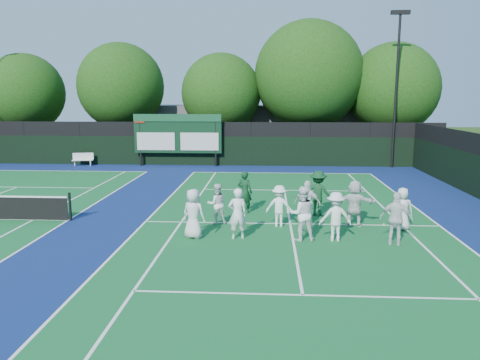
{
  "coord_description": "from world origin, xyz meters",
  "views": [
    {
      "loc": [
        -0.88,
        -16.0,
        4.69
      ],
      "look_at": [
        -2.0,
        3.0,
        1.3
      ],
      "focal_mm": 35.0,
      "sensor_mm": 36.0,
      "label": 1
    }
  ],
  "objects": [
    {
      "name": "ground",
      "position": [
        0.0,
        0.0,
        0.0
      ],
      "size": [
        120.0,
        120.0,
        0.0
      ],
      "primitive_type": "plane",
      "color": "#213D10",
      "rests_on": "ground"
    },
    {
      "name": "court_apron",
      "position": [
        -6.0,
        1.0,
        0.0
      ],
      "size": [
        34.0,
        32.0,
        0.01
      ],
      "primitive_type": "cube",
      "color": "navy",
      "rests_on": "ground"
    },
    {
      "name": "near_court",
      "position": [
        0.0,
        1.0,
        0.01
      ],
      "size": [
        11.05,
        23.85,
        0.01
      ],
      "color": "#135F2A",
      "rests_on": "ground"
    },
    {
      "name": "back_fence",
      "position": [
        -6.0,
        16.0,
        1.36
      ],
      "size": [
        34.0,
        0.08,
        3.0
      ],
      "color": "black",
      "rests_on": "ground"
    },
    {
      "name": "scoreboard",
      "position": [
        -7.01,
        15.59,
        2.19
      ],
      "size": [
        6.0,
        0.21,
        3.55
      ],
      "color": "black",
      "rests_on": "ground"
    },
    {
      "name": "clubhouse",
      "position": [
        -2.0,
        24.0,
        2.0
      ],
      "size": [
        18.0,
        6.0,
        4.0
      ],
      "primitive_type": "cube",
      "color": "#59585D",
      "rests_on": "ground"
    },
    {
      "name": "light_pole_right",
      "position": [
        7.5,
        15.7,
        6.3
      ],
      "size": [
        1.2,
        0.3,
        10.12
      ],
      "color": "black",
      "rests_on": "ground"
    },
    {
      "name": "bench",
      "position": [
        -13.62,
        15.36,
        0.47
      ],
      "size": [
        1.43,
        0.68,
        0.88
      ],
      "color": "silver",
      "rests_on": "ground"
    },
    {
      "name": "tree_a",
      "position": [
        -19.4,
        19.58,
        4.84
      ],
      "size": [
        5.98,
        5.98,
        7.99
      ],
      "color": "#311B0D",
      "rests_on": "ground"
    },
    {
      "name": "tree_b",
      "position": [
        -11.87,
        19.58,
        5.31
      ],
      "size": [
        6.5,
        6.5,
        8.73
      ],
      "color": "#311B0D",
      "rests_on": "ground"
    },
    {
      "name": "tree_c",
      "position": [
        -4.24,
        19.58,
        4.81
      ],
      "size": [
        5.94,
        5.94,
        7.94
      ],
      "color": "#311B0D",
      "rests_on": "ground"
    },
    {
      "name": "tree_d",
      "position": [
        2.26,
        19.58,
        6.06
      ],
      "size": [
        7.99,
        7.99,
        10.26
      ],
      "color": "#311B0D",
      "rests_on": "ground"
    },
    {
      "name": "tree_e",
      "position": [
        8.44,
        19.58,
        5.13
      ],
      "size": [
        6.66,
        6.66,
        8.64
      ],
      "color": "#311B0D",
      "rests_on": "ground"
    },
    {
      "name": "tennis_ball_1",
      "position": [
        1.75,
        1.42,
        0.03
      ],
      "size": [
        0.07,
        0.07,
        0.07
      ],
      "primitive_type": "sphere",
      "color": "yellow",
      "rests_on": "ground"
    },
    {
      "name": "tennis_ball_2",
      "position": [
        1.7,
        0.4,
        0.03
      ],
      "size": [
        0.07,
        0.07,
        0.07
      ],
      "primitive_type": "sphere",
      "color": "yellow",
      "rests_on": "ground"
    },
    {
      "name": "tennis_ball_3",
      "position": [
        -2.1,
        0.68,
        0.03
      ],
      "size": [
        0.07,
        0.07,
        0.07
      ],
      "primitive_type": "sphere",
      "color": "yellow",
      "rests_on": "ground"
    },
    {
      "name": "tennis_ball_4",
      "position": [
        1.83,
        2.95,
        0.03
      ],
      "size": [
        0.07,
        0.07,
        0.07
      ],
      "primitive_type": "sphere",
      "color": "yellow",
      "rests_on": "ground"
    },
    {
      "name": "tennis_ball_5",
      "position": [
        3.46,
        1.04,
        0.03
      ],
      "size": [
        0.07,
        0.07,
        0.07
      ],
      "primitive_type": "sphere",
      "color": "yellow",
      "rests_on": "ground"
    },
    {
      "name": "player_front_0",
      "position": [
        -3.33,
        -0.94,
        0.84
      ],
      "size": [
        0.97,
        0.81,
        1.69
      ],
      "primitive_type": "imported",
      "rotation": [
        0.0,
        0.0,
        2.74
      ],
      "color": "silver",
      "rests_on": "ground"
    },
    {
      "name": "player_front_1",
      "position": [
        -1.85,
        -0.95,
        0.87
      ],
      "size": [
        0.7,
        0.53,
        1.73
      ],
      "primitive_type": "imported",
      "rotation": [
        0.0,
        0.0,
        3.35
      ],
      "color": "white",
      "rests_on": "ground"
    },
    {
      "name": "player_front_2",
      "position": [
        0.28,
        -0.99,
        0.91
      ],
      "size": [
        0.96,
        0.79,
        1.82
      ],
      "primitive_type": "imported",
      "rotation": [
        0.0,
        0.0,
        3.26
      ],
      "color": "white",
      "rests_on": "ground"
    },
    {
      "name": "player_front_3",
      "position": [
        1.37,
        -0.97,
        0.82
      ],
      "size": [
        1.08,
        0.66,
        1.64
      ],
      "primitive_type": "imported",
      "rotation": [
        0.0,
        0.0,
        3.19
      ],
      "color": "white",
      "rests_on": "ground"
    },
    {
      "name": "player_front_4",
      "position": [
        3.25,
        -1.28,
        0.86
      ],
      "size": [
        1.09,
        0.72,
        1.72
      ],
      "primitive_type": "imported",
      "rotation": [
        0.0,
        0.0,
        2.82
      ],
      "color": "silver",
      "rests_on": "ground"
    },
    {
      "name": "player_back_0",
      "position": [
        -2.74,
        0.9,
        0.76
      ],
      "size": [
        0.87,
        0.76,
        1.53
      ],
      "primitive_type": "imported",
      "rotation": [
        0.0,
        0.0,
        3.42
      ],
      "color": "white",
      "rests_on": "ground"
    },
    {
      "name": "player_back_1",
      "position": [
        -0.43,
        0.66,
        0.77
      ],
      "size": [
        1.07,
        0.72,
        1.53
      ],
      "primitive_type": "imported",
      "rotation": [
        0.0,
        0.0,
        2.98
      ],
      "color": "white",
      "rests_on": "ground"
    },
    {
      "name": "player_back_2",
      "position": [
        0.61,
        0.86,
        0.84
      ],
      "size": [
        1.07,
        0.73,
        1.69
      ],
      "primitive_type": "imported",
      "rotation": [
        0.0,
        0.0,
        2.78
      ],
      "color": "white",
      "rests_on": "ground"
    },
    {
      "name": "player_back_3",
      "position": [
        2.32,
        0.88,
        0.86
      ],
      "size": [
        1.66,
        0.82,
        1.72
      ],
      "primitive_type": "imported",
      "rotation": [
        0.0,
        0.0,
        2.94
      ],
      "color": "silver",
      "rests_on": "ground"
    },
    {
      "name": "player_back_4",
      "position": [
        3.91,
        0.45,
        0.77
      ],
      "size": [
        0.81,
        0.59,
        1.54
      ],
      "primitive_type": "imported",
      "rotation": [
        0.0,
        0.0,
        3.01
      ],
      "color": "white",
      "rests_on": "ground"
    },
    {
      "name": "coach_left",
      "position": [
        -1.78,
        2.7,
        0.86
      ],
      "size": [
        0.74,
        0.62,
        1.73
      ],
      "primitive_type": "imported",
      "rotation": [
        0.0,
        0.0,
        2.76
      ],
      "color": "#0E361B",
      "rests_on": "ground"
    },
    {
      "name": "coach_right",
      "position": [
        1.15,
        2.36,
        0.91
      ],
      "size": [
        1.31,
        0.95,
        1.82
      ],
      "primitive_type": "imported",
      "rotation": [
        0.0,
        0.0,
        2.88
      ],
      "color": "#103C1E",
      "rests_on": "ground"
    }
  ]
}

